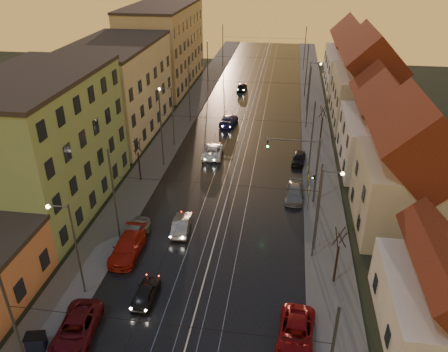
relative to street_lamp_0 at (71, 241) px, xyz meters
The scene contains 47 objects.
ground 10.52m from the street_lamp_0, 12.39° to the right, with size 160.00×160.00×0.00m, color black.
road 39.38m from the street_lamp_0, 76.53° to the left, with size 16.00×120.00×0.04m, color black.
sidewalk_left 38.31m from the street_lamp_0, 91.35° to the left, with size 4.00×120.00×0.15m, color #4C4C4C.
sidewalk_right 42.80m from the street_lamp_0, 63.31° to the left, with size 4.00×120.00×0.15m, color #4C4C4C.
tram_rail_0 38.92m from the street_lamp_0, 79.70° to the left, with size 0.06×120.00×0.03m, color gray.
tram_rail_1 39.20m from the street_lamp_0, 77.63° to the left, with size 0.06×120.00×0.03m, color gray.
tram_rail_2 39.56m from the street_lamp_0, 75.43° to the left, with size 0.06×120.00×0.03m, color gray.
tram_rail_3 39.94m from the street_lamp_0, 73.43° to the left, with size 0.06×120.00×0.03m, color gray.
apartment_left_1 14.73m from the street_lamp_0, 124.98° to the left, with size 10.00×18.00×13.00m, color #759961.
apartment_left_2 33.10m from the street_lamp_0, 104.70° to the left, with size 10.00×20.00×12.00m, color #B3AC8A.
apartment_left_3 56.67m from the street_lamp_0, 98.53° to the left, with size 10.00×24.00×14.00m, color tan.
house_right_0 26.18m from the street_lamp_0, ahead, with size 8.16×10.20×5.80m.
house_right_1 29.17m from the street_lamp_0, 26.47° to the left, with size 8.67×10.20×10.80m.
house_right_2 36.84m from the street_lamp_0, 44.89° to the left, with size 9.18×12.24×9.20m.
house_right_3 48.61m from the street_lamp_0, 57.52° to the left, with size 9.18×14.28×11.50m.
house_right_4 64.52m from the street_lamp_0, 66.13° to the left, with size 9.18×16.32×10.00m.
catenary_pole_l_0 8.03m from the street_lamp_0, 86.39° to the right, with size 0.16×0.16×9.00m, color #595B60.
catenary_pole_l_1 7.03m from the street_lamp_0, 85.88° to the left, with size 0.16×0.16×9.00m, color #595B60.
catenary_pole_r_1 19.04m from the street_lamp_0, 21.57° to the left, with size 0.16×0.16×9.00m, color #595B60.
catenary_pole_l_2 22.01m from the street_lamp_0, 88.69° to the left, with size 0.16×0.16×9.00m, color #595B60.
catenary_pole_r_2 28.24m from the street_lamp_0, 51.17° to the left, with size 0.16×0.16×9.00m, color #595B60.
catenary_pole_l_3 37.01m from the street_lamp_0, 89.22° to the left, with size 0.16×0.16×9.00m, color #595B60.
catenary_pole_r_3 41.02m from the street_lamp_0, 64.43° to the left, with size 0.16×0.16×9.00m, color #595B60.
catenary_pole_l_4 52.00m from the street_lamp_0, 89.44° to the left, with size 0.16×0.16×9.00m, color #595B60.
catenary_pole_r_4 54.93m from the street_lamp_0, 71.20° to the left, with size 0.16×0.16×9.00m, color #595B60.
catenary_pole_l_5 70.00m from the street_lamp_0, 89.59° to the left, with size 0.16×0.16×9.00m, color #595B60.
catenary_pole_r_5 72.21m from the street_lamp_0, 75.81° to the left, with size 0.16×0.16×9.00m, color #595B60.
street_lamp_0 is the anchor object (origin of this frame).
street_lamp_1 19.89m from the street_lamp_0, 23.72° to the left, with size 1.75×0.32×8.00m.
street_lamp_2 28.00m from the street_lamp_0, 90.00° to the left, with size 1.75×0.32×8.00m.
street_lamp_3 47.62m from the street_lamp_0, 67.52° to the left, with size 1.75×0.32×8.00m.
traffic_light_mast 23.42m from the street_lamp_0, 43.10° to the left, with size 5.30×0.32×7.20m.
bare_tree_0 18.19m from the street_lamp_0, 93.47° to the left, with size 1.09×1.09×5.11m.
bare_tree_1 19.86m from the street_lamp_0, 11.71° to the left, with size 1.09×1.09×5.11m.
bare_tree_2 37.56m from the street_lamp_0, 58.63° to the left, with size 1.09×1.09×5.11m.
driving_car_0 6.68m from the street_lamp_0, ahead, with size 1.49×3.71×1.27m, color black.
driving_car_1 11.62m from the street_lamp_0, 57.86° to the left, with size 1.46×4.19×1.38m, color #98989D.
driving_car_2 26.67m from the street_lamp_0, 77.05° to the left, with size 2.35×5.09×1.41m, color white.
driving_car_3 37.41m from the street_lamp_0, 80.12° to the left, with size 2.06×5.08×1.47m, color #1A1C4F.
driving_car_4 54.55m from the street_lamp_0, 83.22° to the left, with size 1.60×3.98×1.36m, color black.
parked_left_1 6.05m from the street_lamp_0, 68.77° to the right, with size 2.44×5.28×1.47m, color #530E15.
parked_left_2 6.82m from the street_lamp_0, 68.62° to the left, with size 2.19×5.39×1.56m, color #A51C10.
parked_left_3 8.44m from the street_lamp_0, 75.57° to the left, with size 1.84×4.56×1.55m, color gray.
parked_right_0 17.00m from the street_lamp_0, ahead, with size 2.39×5.17×1.44m, color maroon.
parked_right_1 23.62m from the street_lamp_0, 45.95° to the left, with size 1.82×4.47×1.30m, color gray.
parked_right_2 30.45m from the street_lamp_0, 56.55° to the left, with size 1.48×3.69×1.26m, color black.
dumpster 6.93m from the street_lamp_0, 95.74° to the right, with size 1.20×0.80×1.10m, color black.
Camera 1 is at (5.49, -21.56, 23.78)m, focal length 35.00 mm.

